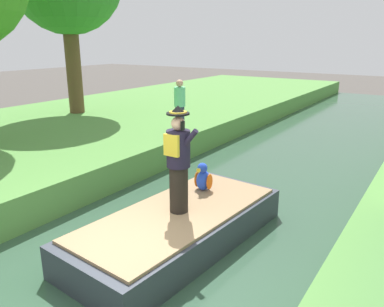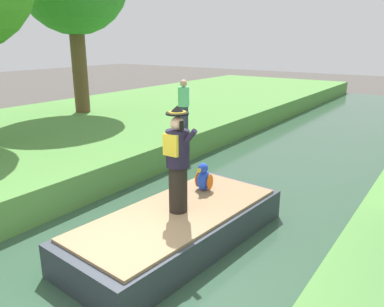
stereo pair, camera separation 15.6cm
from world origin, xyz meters
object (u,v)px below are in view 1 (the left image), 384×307
(boat, at_px, (179,227))
(person_bystander, at_px, (180,106))
(person_pirate, at_px, (179,161))
(parrot_plush, at_px, (203,178))

(boat, bearing_deg, person_bystander, 124.90)
(boat, bearing_deg, person_pirate, 63.51)
(parrot_plush, relative_size, person_bystander, 0.36)
(person_pirate, distance_m, person_bystander, 5.41)
(boat, distance_m, person_bystander, 5.56)
(person_pirate, height_order, person_bystander, person_pirate)
(person_bystander, bearing_deg, person_pirate, -54.96)
(parrot_plush, height_order, person_bystander, person_bystander)
(person_pirate, height_order, parrot_plush, person_pirate)
(person_pirate, distance_m, parrot_plush, 1.27)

